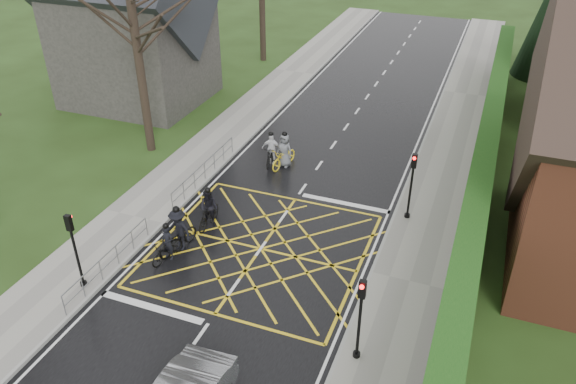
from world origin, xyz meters
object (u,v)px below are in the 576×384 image
Objects in this scene: cyclist_lead at (284,155)px; cyclist_rear at (167,248)px; cyclist_back at (209,211)px; cyclist_front at (271,152)px; cyclist_mid at (178,234)px.

cyclist_rear is at bearing -87.20° from cyclist_lead.
cyclist_back reaches higher than cyclist_rear.
cyclist_front is 0.89× the size of cyclist_lead.
cyclist_rear is at bearing -84.92° from cyclist_mid.
cyclist_lead is at bearing -10.70° from cyclist_front.
cyclist_back is 1.99m from cyclist_mid.
cyclist_front is (0.65, 8.01, -0.08)m from cyclist_mid.
cyclist_lead is at bearing 93.07° from cyclist_mid.
cyclist_rear is 8.82m from cyclist_lead.
cyclist_front is (0.34, 6.05, -0.04)m from cyclist_back.
cyclist_rear is at bearing -99.96° from cyclist_back.
cyclist_back is at bearing -102.91° from cyclist_front.
cyclist_lead is at bearing 91.45° from cyclist_rear.
cyclist_front is at bearing 98.26° from cyclist_mid.
cyclist_mid reaches higher than cyclist_rear.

